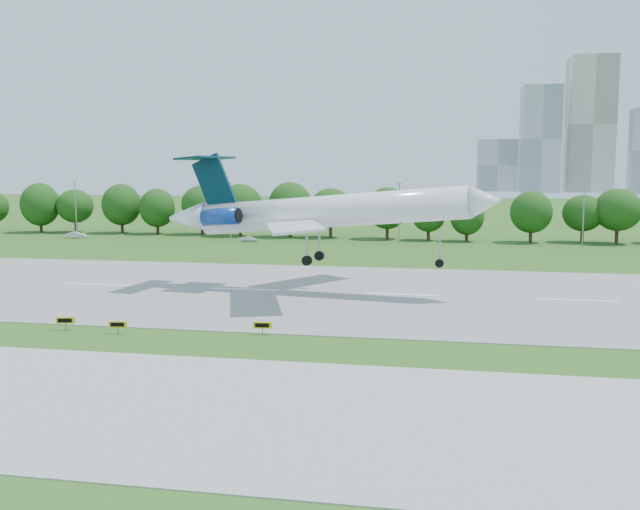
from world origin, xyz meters
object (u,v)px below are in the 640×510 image
at_px(taxi_sign_left, 118,325).
at_px(airliner, 314,211).
at_px(service_vehicle_b, 249,239).
at_px(service_vehicle_a, 76,235).

bearing_deg(taxi_sign_left, airliner, 53.07).
bearing_deg(airliner, taxi_sign_left, -111.25).
height_order(airliner, service_vehicle_b, airliner).
bearing_deg(service_vehicle_a, taxi_sign_left, -164.93).
bearing_deg(service_vehicle_b, service_vehicle_a, 92.42).
xyz_separation_m(service_vehicle_a, service_vehicle_b, (39.03, -0.17, -0.11)).
bearing_deg(service_vehicle_a, service_vehicle_b, -106.81).
bearing_deg(airliner, service_vehicle_a, 145.94).
bearing_deg(taxi_sign_left, service_vehicle_b, 89.17).
distance_m(airliner, service_vehicle_a, 85.04).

